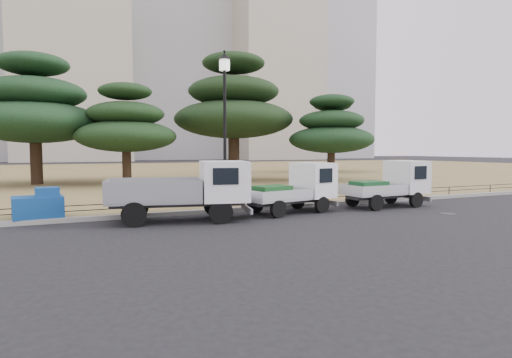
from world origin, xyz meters
name	(u,v)px	position (x,y,z in m)	size (l,w,h in m)	color
ground	(280,221)	(0.00, 0.00, 0.00)	(220.00, 220.00, 0.00)	black
lawn	(139,173)	(0.00, 30.60, 0.07)	(120.00, 56.00, 0.15)	olive
curb	(250,209)	(0.00, 2.60, 0.08)	(120.00, 0.25, 0.16)	gray
truck_large	(188,188)	(-2.87, 1.26, 1.13)	(4.91, 2.71, 2.03)	black
truck_kei_front	(296,188)	(1.47, 1.51, 0.95)	(3.81, 2.16, 1.90)	black
truck_kei_rear	(391,184)	(5.96, 1.32, 0.96)	(3.76, 1.76, 1.93)	black
street_lamp	(225,104)	(-0.93, 2.90, 4.19)	(0.54, 0.54, 5.98)	black
pipe_fence	(248,199)	(0.00, 2.75, 0.44)	(38.00, 0.04, 0.40)	black
tarp_pile	(39,205)	(-7.49, 3.08, 0.56)	(1.65, 1.30, 1.02)	#12458E
manhole	(448,214)	(6.50, -1.20, 0.01)	(0.60, 0.60, 0.01)	#2D2D30
pine_west_near	(34,109)	(-8.36, 18.37, 5.01)	(8.43, 8.43, 8.43)	black
pine_center_left	(126,126)	(-2.99, 15.88, 3.92)	(6.42, 6.42, 6.53)	black
pine_center_right	(234,107)	(4.95, 17.17, 5.58)	(8.84, 8.84, 9.38)	black
pine_east_near	(331,131)	(11.17, 13.52, 3.76)	(6.19, 6.19, 6.25)	black
pine_east_far	(332,130)	(18.14, 23.74, 4.38)	(7.29, 7.29, 7.33)	black
tower_center_left	(70,27)	(-5.00, 85.00, 27.50)	(22.00, 20.00, 55.00)	#AAA08C
tower_east	(272,60)	(40.00, 82.00, 24.00)	(20.00, 18.00, 48.00)	#AAA08C
tower_far_east	(318,31)	(58.00, 90.00, 35.00)	(24.00, 20.00, 70.00)	#A0A0A5
radio_tower	(370,50)	(72.00, 85.00, 30.04)	(1.80, 1.80, 63.00)	#D83F33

